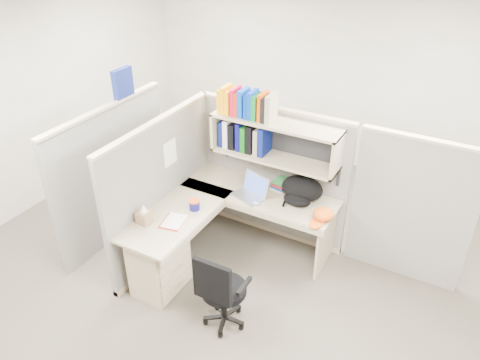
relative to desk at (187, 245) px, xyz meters
The scene contains 14 objects.
ground 0.66m from the desk, 35.01° to the left, with size 6.00×6.00×0.00m, color #38332B.
room_shell 1.28m from the desk, 35.01° to the left, with size 6.00×6.00×6.00m.
cubicle 0.88m from the desk, 86.86° to the left, with size 3.79×1.84×1.95m.
desk is the anchor object (origin of this frame).
laptop 0.89m from the desk, 64.48° to the left, with size 0.35×0.35×0.25m, color #BBBBC0, non-canonical shape.
backpack 1.32m from the desk, 46.79° to the left, with size 0.45×0.35×0.27m, color black, non-canonical shape.
orange_cap 1.44m from the desk, 31.50° to the left, with size 0.21×0.24×0.12m, color #D05012, non-canonical shape.
snack_canister 0.43m from the desk, 100.40° to the left, with size 0.12×0.12×0.11m.
tissue_box 0.56m from the desk, 150.71° to the right, with size 0.13×0.13×0.21m, color #8F7451, non-canonical shape.
mouse 0.85m from the desk, 52.85° to the left, with size 0.08×0.05×0.03m, color #7D93B1.
paper_cup 1.10m from the desk, 65.90° to the left, with size 0.06×0.06×0.09m, color silver.
book_stack 1.26m from the desk, 61.76° to the left, with size 0.16×0.22×0.11m, color slate, non-canonical shape.
loose_paper 0.31m from the desk, 162.05° to the right, with size 0.20×0.26×0.00m, color white, non-canonical shape.
task_chair 0.78m from the desk, 30.89° to the right, with size 0.46×0.43×0.89m.
Camera 1 is at (1.93, -3.34, 3.53)m, focal length 35.00 mm.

